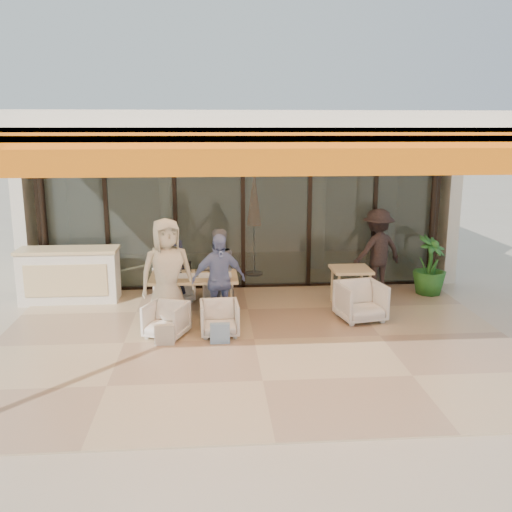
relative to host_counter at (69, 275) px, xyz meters
The scene contains 21 objects.
ground 4.07m from the host_counter, 34.63° to the right, with size 70.00×70.00×0.00m, color #C6B293.
terrace_floor 4.07m from the host_counter, 34.63° to the right, with size 8.00×6.00×0.01m, color tan.
terrace_structure 5.00m from the host_counter, 37.60° to the right, with size 8.00×6.00×3.40m.
glass_storefront 3.56m from the host_counter, 11.97° to the left, with size 8.08×0.10×3.20m.
interior_block 4.81m from the host_counter, 42.19° to the left, with size 9.05×3.62×3.52m.
host_counter is the anchor object (origin of this frame).
dining_table 2.60m from the host_counter, 24.12° to the right, with size 1.50×0.90×0.93m.
chair_far_left 1.96m from the host_counter, ahead, with size 0.68×0.64×0.70m, color white.
chair_far_right 2.80m from the host_counter, ahead, with size 0.57×0.53×0.59m, color white.
chair_near_left 2.81m from the host_counter, 45.91° to the right, with size 0.60×0.56×0.61m, color white.
chair_near_right 3.45m from the host_counter, 35.82° to the right, with size 0.60×0.56×0.62m, color white.
diner_navy 2.07m from the host_counter, 17.50° to the right, with size 0.59×0.39×1.62m, color #171F34.
diner_grey 2.87m from the host_counter, 12.43° to the right, with size 0.72×0.56×1.48m, color slate.
diner_cream 2.50m from the host_counter, 37.82° to the right, with size 0.89×0.58×1.82m, color beige.
diner_periwinkle 3.19m from the host_counter, 28.49° to the right, with size 0.91×0.38×1.56m, color #7792C6.
tote_bag_cream 3.13m from the host_counter, 51.06° to the right, with size 0.30×0.10×0.34m, color silver.
tote_bag_blue 3.71m from the host_counter, 40.86° to the right, with size 0.30×0.10×0.34m, color #99BFD8.
side_table 5.26m from the host_counter, ahead, with size 0.70×0.70×0.74m.
side_chair 5.42m from the host_counter, 15.97° to the right, with size 0.73×0.68×0.75m, color white.
standing_woman 5.99m from the host_counter, ahead, with size 1.09×0.63×1.68m, color black.
potted_palm 6.96m from the host_counter, ahead, with size 0.66×0.66×1.18m, color #1E5919.
Camera 1 is at (-0.62, -8.35, 3.24)m, focal length 40.00 mm.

